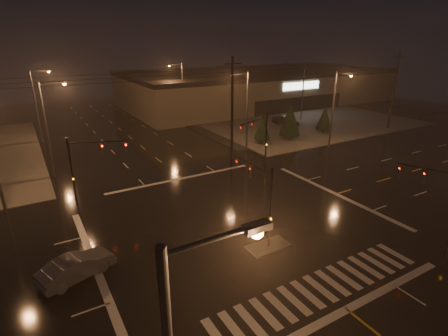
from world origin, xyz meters
The scene contains 24 objects.
ground centered at (0.00, 0.00, 0.00)m, with size 140.00×140.00×0.00m, color black.
sidewalk_ne centered at (30.00, 30.00, 0.06)m, with size 36.00×36.00×0.12m, color #44423C.
median_island centered at (0.00, -4.00, 0.07)m, with size 3.00×1.60×0.15m, color #44423C.
crosswalk centered at (0.00, -9.00, 0.01)m, with size 15.00×2.60×0.01m, color beige.
stop_bar_near centered at (0.00, -11.00, 0.01)m, with size 16.00×0.50×0.01m, color beige.
stop_bar_far centered at (0.00, 11.00, 0.01)m, with size 16.00×0.50×0.01m, color beige.
parking_lot centered at (35.00, 28.00, 0.04)m, with size 50.00×24.00×0.08m, color black.
retail_building centered at (35.00, 45.99, 3.84)m, with size 60.20×28.30×7.20m.
signal_mast_median centered at (0.00, -3.07, 3.75)m, with size 0.25×4.59×6.00m.
signal_mast_ne centered at (9.50, 10.14, 3.79)m, with size 4.84×1.86×6.00m.
signal_mast_nw centered at (-9.50, 10.14, 3.79)m, with size 4.84×1.86×6.00m.
signal_mast_se centered at (10.23, -9.75, 3.71)m, with size 1.55×3.87×6.00m.
streetlight_1 centered at (-11.18, 18.00, 5.80)m, with size 2.77×0.32×10.00m.
streetlight_2 centered at (-11.18, 34.00, 5.80)m, with size 2.77×0.32×10.00m.
streetlight_3 centered at (11.18, 16.00, 5.80)m, with size 2.77×0.32×10.00m.
streetlight_4 centered at (11.18, 36.00, 5.80)m, with size 2.77×0.32×10.00m.
streetlight_6 centered at (22.00, 11.18, 5.80)m, with size 0.32×2.77×10.00m.
utility_pole_1 centered at (8.00, 14.00, 6.13)m, with size 2.20×0.32×12.00m.
utility_pole_2 centered at (38.00, 14.00, 6.13)m, with size 2.20×0.32×12.00m.
conifer_0 centered at (15.00, 17.29, 2.51)m, with size 2.32×2.32×4.32m.
conifer_1 centered at (19.81, 17.21, 3.07)m, with size 3.04×3.04×5.45m.
conifer_2 centered at (26.58, 17.13, 2.53)m, with size 2.34×2.34×4.36m.
car_parked centered at (25.22, 24.58, 0.83)m, with size 1.97×4.90×1.67m, color black.
car_crossing centered at (-12.10, -0.71, 0.75)m, with size 1.59×4.57×1.51m, color slate.
Camera 1 is at (-13.38, -20.66, 13.78)m, focal length 28.00 mm.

